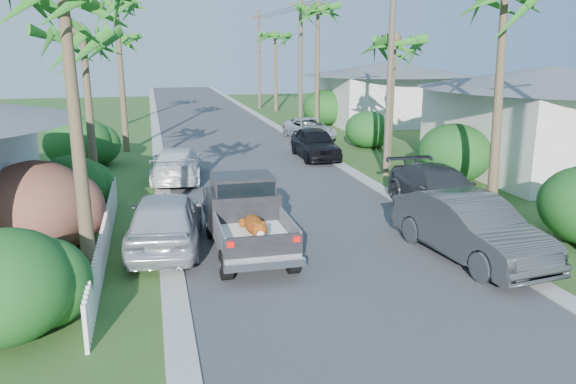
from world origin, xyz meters
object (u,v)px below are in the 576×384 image
object	(u,v)px
palm_r_d	(275,35)
utility_pole_c	(300,63)
parked_car_ln	(166,220)
pickup_truck	(245,213)
parked_car_rf	(315,143)
palm_l_c	(116,2)
utility_pole_b	(390,71)
palm_l_d	(119,36)
parked_car_rm	(439,190)
parked_car_rd	(309,129)
parked_car_rn	(470,228)
house_right_far	(388,95)
utility_pole_d	(259,59)
palm_r_c	(318,7)
parked_car_lf	(177,164)
palm_r_b	(394,40)
palm_l_b	(82,31)
house_right_near	(547,124)

from	to	relation	value
palm_r_d	utility_pole_c	world-z (taller)	utility_pole_c
parked_car_ln	pickup_truck	bearing A→B (deg)	175.80
palm_r_d	parked_car_rf	bearing A→B (deg)	-97.35
palm_l_c	utility_pole_c	xyz separation A→B (m)	(11.60, 6.00, -3.31)
utility_pole_b	palm_l_d	bearing A→B (deg)	119.95
utility_pole_b	utility_pole_c	distance (m)	15.00
utility_pole_b	palm_l_c	bearing A→B (deg)	142.19
parked_car_rm	parked_car_rd	distance (m)	16.53
utility_pole_b	parked_car_ln	bearing A→B (deg)	-143.08
parked_car_rn	palm_l_c	size ratio (longest dim) A/B	0.56
parked_car_rn	house_right_far	distance (m)	28.84
utility_pole_d	palm_l_d	bearing A→B (deg)	-143.36
palm_r_c	utility_pole_b	xyz separation A→B (m)	(-0.60, -13.00, -3.51)
parked_car_ln	house_right_far	distance (m)	30.04
parked_car_lf	palm_r_b	bearing A→B (deg)	-167.90
parked_car_rn	palm_r_d	xyz separation A→B (m)	(2.90, 37.23, 5.88)
parked_car_ln	palm_l_d	world-z (taller)	palm_l_d
palm_l_b	palm_r_c	bearing A→B (deg)	47.12
house_right_near	parked_car_rn	bearing A→B (deg)	-135.51
parked_car_ln	house_right_near	xyz separation A→B (m)	(17.35, 6.48, 1.38)
palm_r_c	utility_pole_d	xyz separation A→B (m)	(-0.60, 17.00, -3.51)
palm_l_c	utility_pole_c	world-z (taller)	palm_l_c
palm_l_c	house_right_near	size ratio (longest dim) A/B	1.02
parked_car_lf	palm_l_c	world-z (taller)	palm_l_c
parked_car_rf	parked_car_ln	world-z (taller)	parked_car_ln
pickup_truck	parked_car_ln	xyz separation A→B (m)	(-2.20, 0.42, -0.17)
utility_pole_d	parked_car_ln	bearing A→B (deg)	-104.87
utility_pole_c	utility_pole_b	bearing A→B (deg)	-90.00
parked_car_ln	utility_pole_b	world-z (taller)	utility_pole_b
palm_r_c	palm_r_d	bearing A→B (deg)	88.77
parked_car_lf	utility_pole_b	distance (m)	10.03
parked_car_rn	palm_r_d	distance (m)	37.81
house_right_near	utility_pole_b	xyz separation A→B (m)	(-7.40, 1.00, 2.38)
parked_car_rf	palm_r_c	bearing A→B (deg)	74.44
parked_car_rf	house_right_far	bearing A→B (deg)	54.50
parked_car_rd	parked_car_lf	distance (m)	12.86
palm_r_b	utility_pole_b	bearing A→B (deg)	-116.57
house_right_far	utility_pole_c	bearing A→B (deg)	-164.88
parked_car_rm	house_right_far	world-z (taller)	house_right_far
parked_car_ln	palm_l_b	world-z (taller)	palm_l_b
parked_car_rd	utility_pole_d	distance (m)	19.83
pickup_truck	palm_l_d	xyz separation A→B (m)	(-4.35, 28.90, 5.43)
palm_r_c	house_right_near	xyz separation A→B (m)	(6.80, -14.00, -5.89)
palm_r_d	utility_pole_d	size ratio (longest dim) A/B	0.89
pickup_truck	utility_pole_c	size ratio (longest dim) A/B	0.57
house_right_near	utility_pole_b	distance (m)	7.84
house_right_near	parked_car_rm	bearing A→B (deg)	-148.26
palm_l_c	palm_r_c	xyz separation A→B (m)	(12.20, 4.00, 0.20)
utility_pole_b	utility_pole_c	world-z (taller)	same
parked_car_lf	house_right_far	distance (m)	23.09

